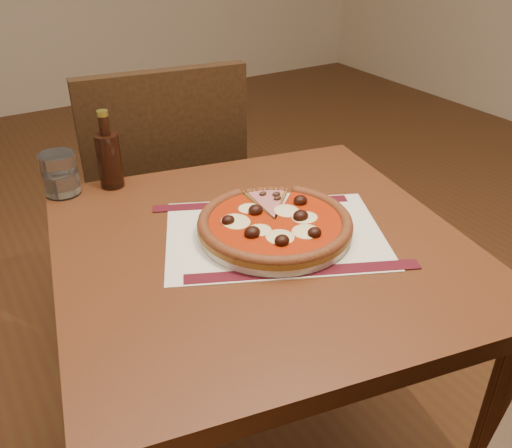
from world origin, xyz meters
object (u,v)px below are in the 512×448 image
at_px(table, 261,282).
at_px(chair_far, 163,196).
at_px(pizza, 275,222).
at_px(bottle, 109,158).
at_px(water_glass, 60,174).
at_px(plate, 275,230).

height_order(table, chair_far, chair_far).
xyz_separation_m(chair_far, pizza, (-0.00, -0.64, 0.23)).
xyz_separation_m(table, chair_far, (0.04, 0.65, -0.09)).
distance_m(chair_far, bottle, 0.42).
height_order(chair_far, water_glass, chair_far).
relative_size(table, chair_far, 0.96).
height_order(pizza, water_glass, water_glass).
relative_size(plate, pizza, 0.97).
height_order(water_glass, bottle, bottle).
relative_size(chair_far, plate, 3.18).
xyz_separation_m(chair_far, bottle, (-0.21, -0.25, 0.27)).
height_order(plate, bottle, bottle).
xyz_separation_m(table, water_glass, (-0.29, 0.42, 0.15)).
xyz_separation_m(table, plate, (0.04, 0.01, 0.11)).
height_order(pizza, bottle, bottle).
relative_size(pizza, water_glass, 3.16).
bearing_deg(pizza, plate, 65.72).
distance_m(table, plate, 0.12).
xyz_separation_m(table, bottle, (-0.17, 0.40, 0.17)).
bearing_deg(water_glass, bottle, -10.68).
bearing_deg(bottle, pizza, -61.82).
bearing_deg(bottle, water_glass, 169.32).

